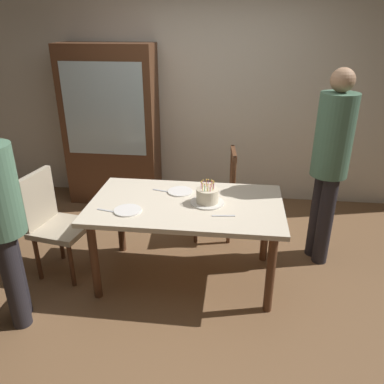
{
  "coord_description": "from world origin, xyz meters",
  "views": [
    {
      "loc": [
        0.39,
        -2.83,
        2.13
      ],
      "look_at": [
        0.05,
        0.0,
        0.84
      ],
      "focal_mm": 35.74,
      "sensor_mm": 36.0,
      "label": 1
    }
  ],
  "objects_px": {
    "dining_table": "(186,212)",
    "person_celebrant": "(0,216)",
    "chair_upholstered": "(52,219)",
    "person_guest": "(331,158)",
    "chair_spindle_back": "(215,196)",
    "plate_far_side": "(180,191)",
    "china_cabinet": "(112,126)",
    "plate_near_celebrant": "(128,210)",
    "birthday_cake": "(207,197)"
  },
  "relations": [
    {
      "from": "birthday_cake",
      "to": "chair_upholstered",
      "type": "xyz_separation_m",
      "value": [
        -1.36,
        -0.05,
        -0.27
      ]
    },
    {
      "from": "chair_spindle_back",
      "to": "person_guest",
      "type": "height_order",
      "value": "person_guest"
    },
    {
      "from": "chair_spindle_back",
      "to": "chair_upholstered",
      "type": "relative_size",
      "value": 1.0
    },
    {
      "from": "plate_near_celebrant",
      "to": "china_cabinet",
      "type": "distance_m",
      "value": 1.9
    },
    {
      "from": "chair_upholstered",
      "to": "person_guest",
      "type": "height_order",
      "value": "person_guest"
    },
    {
      "from": "chair_spindle_back",
      "to": "chair_upholstered",
      "type": "distance_m",
      "value": 1.61
    },
    {
      "from": "plate_near_celebrant",
      "to": "chair_spindle_back",
      "type": "distance_m",
      "value": 1.21
    },
    {
      "from": "china_cabinet",
      "to": "plate_near_celebrant",
      "type": "bearing_deg",
      "value": -68.94
    },
    {
      "from": "plate_far_side",
      "to": "chair_spindle_back",
      "type": "bearing_deg",
      "value": 63.98
    },
    {
      "from": "chair_spindle_back",
      "to": "chair_upholstered",
      "type": "xyz_separation_m",
      "value": [
        -1.39,
        -0.82,
        0.07
      ]
    },
    {
      "from": "dining_table",
      "to": "china_cabinet",
      "type": "bearing_deg",
      "value": 125.72
    },
    {
      "from": "person_celebrant",
      "to": "person_guest",
      "type": "xyz_separation_m",
      "value": [
        2.41,
        1.14,
        0.13
      ]
    },
    {
      "from": "dining_table",
      "to": "plate_near_celebrant",
      "type": "height_order",
      "value": "plate_near_celebrant"
    },
    {
      "from": "person_celebrant",
      "to": "plate_far_side",
      "type": "bearing_deg",
      "value": 38.44
    },
    {
      "from": "plate_far_side",
      "to": "person_celebrant",
      "type": "height_order",
      "value": "person_celebrant"
    },
    {
      "from": "plate_near_celebrant",
      "to": "china_cabinet",
      "type": "relative_size",
      "value": 0.12
    },
    {
      "from": "dining_table",
      "to": "chair_upholstered",
      "type": "relative_size",
      "value": 1.69
    },
    {
      "from": "birthday_cake",
      "to": "person_guest",
      "type": "distance_m",
      "value": 1.15
    },
    {
      "from": "person_guest",
      "to": "dining_table",
      "type": "bearing_deg",
      "value": -159.25
    },
    {
      "from": "dining_table",
      "to": "chair_upholstered",
      "type": "distance_m",
      "value": 1.2
    },
    {
      "from": "plate_near_celebrant",
      "to": "person_guest",
      "type": "distance_m",
      "value": 1.81
    },
    {
      "from": "chair_spindle_back",
      "to": "chair_upholstered",
      "type": "height_order",
      "value": "same"
    },
    {
      "from": "plate_near_celebrant",
      "to": "person_guest",
      "type": "xyz_separation_m",
      "value": [
        1.66,
        0.67,
        0.28
      ]
    },
    {
      "from": "chair_upholstered",
      "to": "china_cabinet",
      "type": "xyz_separation_m",
      "value": [
        0.07,
        1.59,
        0.42
      ]
    },
    {
      "from": "person_guest",
      "to": "plate_far_side",
      "type": "bearing_deg",
      "value": -168.92
    },
    {
      "from": "person_celebrant",
      "to": "person_guest",
      "type": "height_order",
      "value": "person_guest"
    },
    {
      "from": "birthday_cake",
      "to": "plate_far_side",
      "type": "bearing_deg",
      "value": 143.07
    },
    {
      "from": "dining_table",
      "to": "birthday_cake",
      "type": "distance_m",
      "value": 0.23
    },
    {
      "from": "plate_far_side",
      "to": "china_cabinet",
      "type": "bearing_deg",
      "value": 127.59
    },
    {
      "from": "dining_table",
      "to": "person_celebrant",
      "type": "bearing_deg",
      "value": -150.4
    },
    {
      "from": "plate_far_side",
      "to": "chair_upholstered",
      "type": "height_order",
      "value": "chair_upholstered"
    },
    {
      "from": "china_cabinet",
      "to": "person_celebrant",
      "type": "bearing_deg",
      "value": -92.0
    },
    {
      "from": "chair_upholstered",
      "to": "china_cabinet",
      "type": "height_order",
      "value": "china_cabinet"
    },
    {
      "from": "plate_near_celebrant",
      "to": "person_celebrant",
      "type": "distance_m",
      "value": 0.91
    },
    {
      "from": "plate_near_celebrant",
      "to": "person_guest",
      "type": "bearing_deg",
      "value": 21.95
    },
    {
      "from": "person_celebrant",
      "to": "person_guest",
      "type": "relative_size",
      "value": 0.88
    },
    {
      "from": "dining_table",
      "to": "plate_near_celebrant",
      "type": "distance_m",
      "value": 0.5
    },
    {
      "from": "chair_upholstered",
      "to": "birthday_cake",
      "type": "bearing_deg",
      "value": 2.06
    },
    {
      "from": "dining_table",
      "to": "chair_spindle_back",
      "type": "height_order",
      "value": "chair_spindle_back"
    },
    {
      "from": "plate_far_side",
      "to": "person_celebrant",
      "type": "xyz_separation_m",
      "value": [
        -1.12,
        -0.89,
        0.15
      ]
    },
    {
      "from": "china_cabinet",
      "to": "plate_far_side",
      "type": "bearing_deg",
      "value": -52.41
    },
    {
      "from": "chair_spindle_back",
      "to": "person_celebrant",
      "type": "distance_m",
      "value": 2.07
    },
    {
      "from": "birthday_cake",
      "to": "person_celebrant",
      "type": "relative_size",
      "value": 0.18
    },
    {
      "from": "birthday_cake",
      "to": "china_cabinet",
      "type": "xyz_separation_m",
      "value": [
        -1.3,
        1.54,
        0.15
      ]
    },
    {
      "from": "dining_table",
      "to": "birthday_cake",
      "type": "relative_size",
      "value": 5.72
    },
    {
      "from": "chair_upholstered",
      "to": "person_celebrant",
      "type": "distance_m",
      "value": 0.74
    },
    {
      "from": "plate_far_side",
      "to": "chair_upholstered",
      "type": "relative_size",
      "value": 0.23
    },
    {
      "from": "plate_far_side",
      "to": "birthday_cake",
      "type": "bearing_deg",
      "value": -36.93
    },
    {
      "from": "chair_upholstered",
      "to": "person_guest",
      "type": "distance_m",
      "value": 2.5
    },
    {
      "from": "chair_spindle_back",
      "to": "china_cabinet",
      "type": "relative_size",
      "value": 0.5
    }
  ]
}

